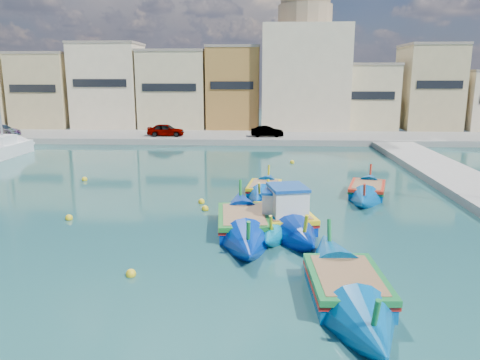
% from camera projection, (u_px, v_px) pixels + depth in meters
% --- Properties ---
extents(ground, '(160.00, 160.00, 0.00)m').
position_uv_depth(ground, '(139.00, 242.00, 19.84)').
color(ground, '#13393A').
rests_on(ground, ground).
extents(north_quay, '(80.00, 8.00, 0.60)m').
position_uv_depth(north_quay, '(216.00, 137.00, 50.96)').
color(north_quay, gray).
rests_on(north_quay, ground).
extents(north_townhouses, '(83.20, 7.87, 10.19)m').
position_uv_depth(north_townhouses, '(276.00, 91.00, 56.78)').
color(north_townhouses, '#C8B68A').
rests_on(north_townhouses, ground).
extents(church_block, '(10.00, 10.00, 19.10)m').
position_uv_depth(church_block, '(304.00, 63.00, 56.49)').
color(church_block, beige).
rests_on(church_block, ground).
extents(parked_cars, '(32.27, 1.84, 1.31)m').
position_uv_depth(parked_cars, '(130.00, 130.00, 49.75)').
color(parked_cars, '#4C1919').
rests_on(parked_cars, north_quay).
extents(luzzu_turquoise_cabin, '(3.23, 8.83, 2.78)m').
position_uv_depth(luzzu_turquoise_cabin, '(280.00, 217.00, 22.23)').
color(luzzu_turquoise_cabin, '#0075A2').
rests_on(luzzu_turquoise_cabin, ground).
extents(luzzu_blue_cabin, '(4.09, 9.14, 3.15)m').
position_uv_depth(luzzu_blue_cabin, '(284.00, 219.00, 21.77)').
color(luzzu_blue_cabin, '#00289D').
rests_on(luzzu_blue_cabin, ground).
extents(luzzu_cyan_mid, '(3.95, 8.20, 2.36)m').
position_uv_depth(luzzu_cyan_mid, '(367.00, 191.00, 27.53)').
color(luzzu_cyan_mid, '#00529F').
rests_on(luzzu_cyan_mid, ground).
extents(luzzu_green, '(2.56, 7.16, 2.21)m').
position_uv_depth(luzzu_green, '(264.00, 190.00, 27.79)').
color(luzzu_green, '#004AAB').
rests_on(luzzu_green, ground).
extents(luzzu_blue_south, '(3.09, 9.84, 2.79)m').
position_uv_depth(luzzu_blue_south, '(244.00, 224.00, 21.26)').
color(luzzu_blue_south, '#002DA8').
rests_on(luzzu_blue_south, ground).
extents(luzzu_cyan_south, '(2.63, 8.93, 2.75)m').
position_uv_depth(luzzu_cyan_south, '(346.00, 289.00, 14.83)').
color(luzzu_cyan_south, '#0059A4').
rests_on(luzzu_cyan_south, ground).
extents(yacht_north, '(2.74, 9.24, 12.28)m').
position_uv_depth(yacht_north, '(13.00, 148.00, 42.48)').
color(yacht_north, white).
rests_on(yacht_north, ground).
extents(mooring_buoys, '(23.76, 22.36, 0.36)m').
position_uv_depth(mooring_buoys, '(214.00, 203.00, 25.51)').
color(mooring_buoys, yellow).
rests_on(mooring_buoys, ground).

